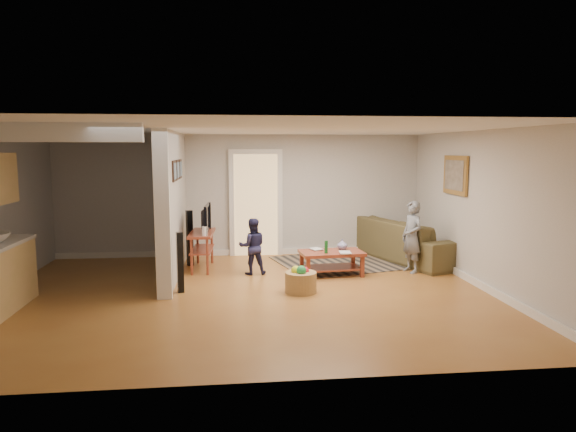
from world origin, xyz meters
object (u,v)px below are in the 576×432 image
Objects in this scene: coffee_table at (332,256)px; toddler at (253,274)px; speaker_left at (180,262)px; toy_basket at (301,281)px; child at (411,272)px; sofa at (407,259)px; tv_console at (203,235)px; speaker_right at (190,238)px.

coffee_table is 1.14× the size of toddler.
speaker_left reaches higher than toy_basket.
toddler is at bearing -109.60° from child.
sofa is 3.28m from toy_basket.
toddler is (-2.85, 0.17, 0.00)m from child.
child reaches higher than sofa.
speaker_left is 1.63m from toddler.
tv_console reaches higher than toy_basket.
speaker_left is 0.73× the size of child.
coffee_table is 1.07× the size of speaker_right.
sofa is at bearing 41.46° from toy_basket.
toy_basket is at bearing -21.03° from speaker_left.
tv_console reaches higher than sofa.
speaker_left is 1.93× the size of toy_basket.
speaker_right reaches higher than child.
speaker_right reaches higher than speaker_left.
speaker_right is at bearing 131.55° from tv_console.
coffee_table is (-1.75, -1.13, 0.33)m from sofa.
speaker_left is at bearing -96.91° from tv_console.
tv_console is 1.20m from toddler.
child is at bearing 145.55° from sofa.
child is (1.45, 0.05, -0.33)m from coffee_table.
sofa is 2.12m from coffee_table.
speaker_right is (0.00, 1.87, 0.06)m from speaker_left.
speaker_left is 0.89× the size of speaker_right.
coffee_table is at bearing 167.76° from toddler.
toddler is (1.15, -0.82, -0.53)m from speaker_right.
speaker_left reaches higher than coffee_table.
speaker_right is (-0.26, 0.32, -0.10)m from tv_console.
tv_console is 0.43m from speaker_right.
tv_console reaches higher than child.
coffee_table is at bearing -104.33° from child.
speaker_left reaches higher than toddler.
speaker_right is at bearing -120.13° from child.
speaker_left is 1.87m from speaker_right.
coffee_table is 1.20× the size of speaker_left.
coffee_table is at bearing 3.21° from speaker_left.
tv_console is at bearing -32.53° from toddler.
sofa is at bearing 32.89° from coffee_table.
speaker_left is at bearing -93.81° from child.
toy_basket is 0.38× the size of child.
tv_console is 2.29× the size of toy_basket.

